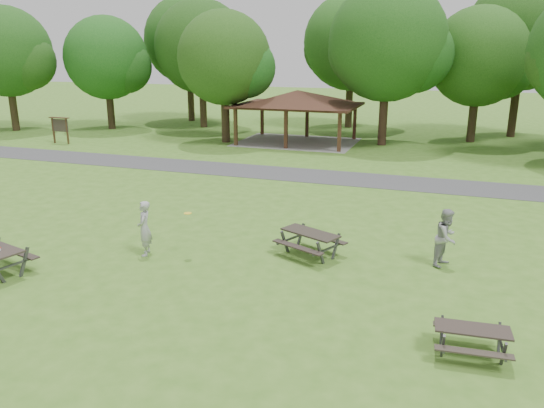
{
  "coord_description": "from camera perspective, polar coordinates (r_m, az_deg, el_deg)",
  "views": [
    {
      "loc": [
        6.88,
        -12.97,
        6.56
      ],
      "look_at": [
        1.0,
        4.0,
        1.3
      ],
      "focal_mm": 35.0,
      "sensor_mm": 36.0,
      "label": 1
    }
  ],
  "objects": [
    {
      "name": "tree_row_b",
      "position": [
        47.5,
        -17.28,
        14.53
      ],
      "size": [
        7.14,
        6.8,
        9.28
      ],
      "color": "black",
      "rests_on": "ground"
    },
    {
      "name": "frisbee_catcher",
      "position": [
        17.4,
        18.25,
        -3.44
      ],
      "size": [
        0.99,
        1.09,
        1.84
      ],
      "primitive_type": "imported",
      "rotation": [
        0.0,
        0.0,
        1.18
      ],
      "color": "#98989B",
      "rests_on": "ground"
    },
    {
      "name": "tree_row_c",
      "position": [
        46.86,
        -7.51,
        16.16
      ],
      "size": [
        8.19,
        7.8,
        10.67
      ],
      "color": "#332316",
      "rests_on": "ground"
    },
    {
      "name": "tree_row_a",
      "position": [
        49.35,
        -26.58,
        14.2
      ],
      "size": [
        7.56,
        7.2,
        9.97
      ],
      "color": "#312315",
      "rests_on": "ground"
    },
    {
      "name": "frisbee_thrower",
      "position": [
        17.86,
        -13.56,
        -2.56
      ],
      "size": [
        0.65,
        0.78,
        1.84
      ],
      "primitive_type": "imported",
      "rotation": [
        0.0,
        0.0,
        -1.21
      ],
      "color": "#A5A5A7",
      "rests_on": "ground"
    },
    {
      "name": "picnic_table_middle",
      "position": [
        17.44,
        4.13,
        -3.63
      ],
      "size": [
        2.41,
        2.21,
        0.85
      ],
      "color": "black",
      "rests_on": "ground"
    },
    {
      "name": "frisbee_in_flight",
      "position": [
        17.27,
        -9.05,
        -0.99
      ],
      "size": [
        0.28,
        0.28,
        0.02
      ],
      "color": "yellow",
      "rests_on": "ground"
    },
    {
      "name": "ground",
      "position": [
        16.08,
        -8.14,
        -7.92
      ],
      "size": [
        160.0,
        160.0,
        0.0
      ],
      "primitive_type": "plane",
      "color": "#447521",
      "rests_on": "ground"
    },
    {
      "name": "picnic_table_far",
      "position": [
        12.81,
        20.73,
        -13.0
      ],
      "size": [
        1.7,
        1.4,
        0.7
      ],
      "color": "#2B231F",
      "rests_on": "ground"
    },
    {
      "name": "pavilion",
      "position": [
        38.7,
        2.76,
        11.11
      ],
      "size": [
        8.6,
        7.01,
        3.76
      ],
      "color": "#3D2816",
      "rests_on": "ground"
    },
    {
      "name": "tree_row_e",
      "position": [
        38.3,
        12.45,
        16.29
      ],
      "size": [
        8.4,
        8.0,
        11.02
      ],
      "color": "#321E16",
      "rests_on": "ground"
    },
    {
      "name": "tree_deep_a",
      "position": [
        51.34,
        -8.86,
        16.77
      ],
      "size": [
        8.4,
        8.0,
        11.38
      ],
      "color": "#2F2115",
      "rests_on": "ground"
    },
    {
      "name": "tree_row_f",
      "position": [
        41.52,
        21.47,
        14.24
      ],
      "size": [
        7.35,
        7.0,
        9.55
      ],
      "color": "black",
      "rests_on": "ground"
    },
    {
      "name": "tree_deep_c",
      "position": [
        45.2,
        25.52,
        15.93
      ],
      "size": [
        8.82,
        8.4,
        11.9
      ],
      "color": "black",
      "rests_on": "ground"
    },
    {
      "name": "asphalt_path",
      "position": [
        28.6,
        4.68,
        3.02
      ],
      "size": [
        120.0,
        3.2,
        0.02
      ],
      "primitive_type": "cube",
      "color": "#3F3F42",
      "rests_on": "ground"
    },
    {
      "name": "tree_row_d",
      "position": [
        38.87,
        -5.05,
        15.09
      ],
      "size": [
        6.93,
        6.6,
        9.27
      ],
      "color": "black",
      "rests_on": "ground"
    },
    {
      "name": "tree_deep_b",
      "position": [
        46.83,
        8.67,
        16.54
      ],
      "size": [
        8.4,
        8.0,
        11.13
      ],
      "color": "#312115",
      "rests_on": "ground"
    },
    {
      "name": "notice_board",
      "position": [
        41.35,
        -21.87,
        7.87
      ],
      "size": [
        1.6,
        0.3,
        1.88
      ],
      "color": "#362113",
      "rests_on": "ground"
    }
  ]
}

